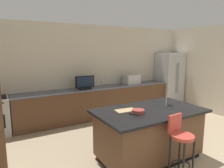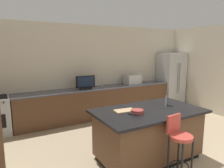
# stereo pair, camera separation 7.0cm
# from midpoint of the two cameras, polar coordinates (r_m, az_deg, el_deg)

# --- Properties ---
(wall_back) EXTENTS (6.95, 0.12, 2.71)m
(wall_back) POSITION_cam_midpoint_polar(r_m,az_deg,el_deg) (6.31, -5.32, 3.72)
(wall_back) COLOR beige
(wall_back) RESTS_ON ground_plane
(counter_back) EXTENTS (4.75, 0.62, 0.90)m
(counter_back) POSITION_cam_midpoint_polar(r_m,az_deg,el_deg) (6.12, -4.00, -5.07)
(counter_back) COLOR brown
(counter_back) RESTS_ON ground_plane
(kitchen_island) EXTENTS (1.96, 1.15, 0.93)m
(kitchen_island) POSITION_cam_midpoint_polar(r_m,az_deg,el_deg) (3.92, 9.66, -13.43)
(kitchen_island) COLOR black
(kitchen_island) RESTS_ON ground_plane
(refrigerator) EXTENTS (0.82, 0.74, 1.87)m
(refrigerator) POSITION_cam_midpoint_polar(r_m,az_deg,el_deg) (7.61, 15.38, 1.25)
(refrigerator) COLOR #B7BABF
(refrigerator) RESTS_ON ground_plane
(microwave) EXTENTS (0.48, 0.36, 0.30)m
(microwave) POSITION_cam_midpoint_polar(r_m,az_deg,el_deg) (6.59, 5.14, 1.26)
(microwave) COLOR #B7BABF
(microwave) RESTS_ON counter_back
(tv_monitor) EXTENTS (0.55, 0.16, 0.38)m
(tv_monitor) POSITION_cam_midpoint_polar(r_m,az_deg,el_deg) (5.76, -7.89, 0.25)
(tv_monitor) COLOR black
(tv_monitor) RESTS_ON counter_back
(sink_faucet_back) EXTENTS (0.02, 0.02, 0.24)m
(sink_faucet_back) POSITION_cam_midpoint_polar(r_m,az_deg,el_deg) (6.15, -3.27, 0.42)
(sink_faucet_back) COLOR #B2B2B7
(sink_faucet_back) RESTS_ON counter_back
(sink_faucet_island) EXTENTS (0.02, 0.02, 0.22)m
(sink_faucet_island) POSITION_cam_midpoint_polar(r_m,az_deg,el_deg) (4.00, 14.38, -4.59)
(sink_faucet_island) COLOR #B2B2B7
(sink_faucet_island) RESTS_ON kitchen_island
(bar_stool_center) EXTENTS (0.34, 0.35, 1.02)m
(bar_stool_center) POSITION_cam_midpoint_polar(r_m,az_deg,el_deg) (3.38, 17.91, -15.06)
(bar_stool_center) COLOR #B23D33
(bar_stool_center) RESTS_ON ground_plane
(fruit_bowl) EXTENTS (0.21, 0.21, 0.06)m
(fruit_bowl) POSITION_cam_midpoint_polar(r_m,az_deg,el_deg) (3.53, 6.74, -7.58)
(fruit_bowl) COLOR #993833
(fruit_bowl) RESTS_ON kitchen_island
(cell_phone) EXTENTS (0.12, 0.17, 0.01)m
(cell_phone) POSITION_cam_midpoint_polar(r_m,az_deg,el_deg) (4.14, 15.16, -5.67)
(cell_phone) COLOR black
(cell_phone) RESTS_ON kitchen_island
(tv_remote) EXTENTS (0.12, 0.17, 0.02)m
(tv_remote) POSITION_cam_midpoint_polar(r_m,az_deg,el_deg) (3.46, 5.66, -8.32)
(tv_remote) COLOR black
(tv_remote) RESTS_ON kitchen_island
(cutting_board) EXTENTS (0.38, 0.25, 0.02)m
(cutting_board) POSITION_cam_midpoint_polar(r_m,az_deg,el_deg) (3.64, 3.30, -7.38)
(cutting_board) COLOR tan
(cutting_board) RESTS_ON kitchen_island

